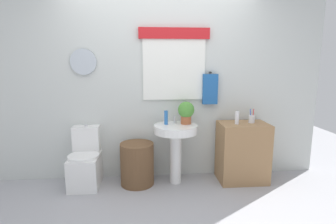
{
  "coord_description": "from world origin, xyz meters",
  "views": [
    {
      "loc": [
        -0.19,
        -2.43,
        1.56
      ],
      "look_at": [
        0.08,
        0.8,
        0.96
      ],
      "focal_mm": 28.49,
      "sensor_mm": 36.0,
      "label": 1
    }
  ],
  "objects_px": {
    "pedestal_sink": "(176,139)",
    "wooden_cabinet": "(242,152)",
    "lotion_bottle": "(237,118)",
    "soap_bottle": "(166,118)",
    "laundry_hamper": "(137,164)",
    "potted_plant": "(186,111)",
    "toothbrush_cup": "(252,119)",
    "toilet": "(86,163)"
  },
  "relations": [
    {
      "from": "pedestal_sink",
      "to": "wooden_cabinet",
      "type": "xyz_separation_m",
      "value": [
        0.89,
        0.0,
        -0.21
      ]
    },
    {
      "from": "wooden_cabinet",
      "to": "pedestal_sink",
      "type": "bearing_deg",
      "value": 180.0
    },
    {
      "from": "lotion_bottle",
      "to": "pedestal_sink",
      "type": "bearing_deg",
      "value": 177.07
    },
    {
      "from": "soap_bottle",
      "to": "pedestal_sink",
      "type": "bearing_deg",
      "value": -22.62
    },
    {
      "from": "pedestal_sink",
      "to": "lotion_bottle",
      "type": "xyz_separation_m",
      "value": [
        0.78,
        -0.04,
        0.27
      ]
    },
    {
      "from": "laundry_hamper",
      "to": "pedestal_sink",
      "type": "relative_size",
      "value": 0.7
    },
    {
      "from": "laundry_hamper",
      "to": "potted_plant",
      "type": "relative_size",
      "value": 1.88
    },
    {
      "from": "lotion_bottle",
      "to": "toothbrush_cup",
      "type": "height_order",
      "value": "toothbrush_cup"
    },
    {
      "from": "toothbrush_cup",
      "to": "wooden_cabinet",
      "type": "bearing_deg",
      "value": -169.63
    },
    {
      "from": "pedestal_sink",
      "to": "laundry_hamper",
      "type": "bearing_deg",
      "value": 180.0
    },
    {
      "from": "wooden_cabinet",
      "to": "potted_plant",
      "type": "relative_size",
      "value": 2.7
    },
    {
      "from": "laundry_hamper",
      "to": "wooden_cabinet",
      "type": "height_order",
      "value": "wooden_cabinet"
    },
    {
      "from": "wooden_cabinet",
      "to": "potted_plant",
      "type": "distance_m",
      "value": 0.93
    },
    {
      "from": "toilet",
      "to": "lotion_bottle",
      "type": "height_order",
      "value": "lotion_bottle"
    },
    {
      "from": "toilet",
      "to": "lotion_bottle",
      "type": "relative_size",
      "value": 4.68
    },
    {
      "from": "pedestal_sink",
      "to": "wooden_cabinet",
      "type": "distance_m",
      "value": 0.91
    },
    {
      "from": "lotion_bottle",
      "to": "laundry_hamper",
      "type": "bearing_deg",
      "value": 178.21
    },
    {
      "from": "toilet",
      "to": "lotion_bottle",
      "type": "bearing_deg",
      "value": -2.19
    },
    {
      "from": "wooden_cabinet",
      "to": "lotion_bottle",
      "type": "distance_m",
      "value": 0.49
    },
    {
      "from": "soap_bottle",
      "to": "toothbrush_cup",
      "type": "xyz_separation_m",
      "value": [
        1.12,
        -0.03,
        -0.03
      ]
    },
    {
      "from": "pedestal_sink",
      "to": "lotion_bottle",
      "type": "bearing_deg",
      "value": -2.93
    },
    {
      "from": "toothbrush_cup",
      "to": "soap_bottle",
      "type": "bearing_deg",
      "value": 178.46
    },
    {
      "from": "laundry_hamper",
      "to": "wooden_cabinet",
      "type": "bearing_deg",
      "value": 0.0
    },
    {
      "from": "soap_bottle",
      "to": "toothbrush_cup",
      "type": "distance_m",
      "value": 1.12
    },
    {
      "from": "soap_bottle",
      "to": "toothbrush_cup",
      "type": "bearing_deg",
      "value": -1.54
    },
    {
      "from": "laundry_hamper",
      "to": "pedestal_sink",
      "type": "xyz_separation_m",
      "value": [
        0.5,
        0.0,
        0.33
      ]
    },
    {
      "from": "potted_plant",
      "to": "toothbrush_cup",
      "type": "distance_m",
      "value": 0.87
    },
    {
      "from": "soap_bottle",
      "to": "potted_plant",
      "type": "xyz_separation_m",
      "value": [
        0.26,
        0.01,
        0.07
      ]
    },
    {
      "from": "pedestal_sink",
      "to": "soap_bottle",
      "type": "bearing_deg",
      "value": 157.38
    },
    {
      "from": "soap_bottle",
      "to": "lotion_bottle",
      "type": "height_order",
      "value": "soap_bottle"
    },
    {
      "from": "laundry_hamper",
      "to": "pedestal_sink",
      "type": "height_order",
      "value": "pedestal_sink"
    },
    {
      "from": "wooden_cabinet",
      "to": "lotion_bottle",
      "type": "height_order",
      "value": "lotion_bottle"
    },
    {
      "from": "toilet",
      "to": "lotion_bottle",
      "type": "xyz_separation_m",
      "value": [
        1.94,
        -0.07,
        0.57
      ]
    },
    {
      "from": "lotion_bottle",
      "to": "toilet",
      "type": "bearing_deg",
      "value": 177.81
    },
    {
      "from": "toilet",
      "to": "soap_bottle",
      "type": "height_order",
      "value": "soap_bottle"
    },
    {
      "from": "wooden_cabinet",
      "to": "soap_bottle",
      "type": "xyz_separation_m",
      "value": [
        -1.01,
        0.05,
        0.47
      ]
    },
    {
      "from": "soap_bottle",
      "to": "wooden_cabinet",
      "type": "bearing_deg",
      "value": -2.83
    },
    {
      "from": "pedestal_sink",
      "to": "toothbrush_cup",
      "type": "relative_size",
      "value": 4.2
    },
    {
      "from": "laundry_hamper",
      "to": "potted_plant",
      "type": "height_order",
      "value": "potted_plant"
    },
    {
      "from": "soap_bottle",
      "to": "potted_plant",
      "type": "bearing_deg",
      "value": 2.2
    },
    {
      "from": "laundry_hamper",
      "to": "soap_bottle",
      "type": "xyz_separation_m",
      "value": [
        0.38,
        0.05,
        0.59
      ]
    },
    {
      "from": "laundry_hamper",
      "to": "wooden_cabinet",
      "type": "relative_size",
      "value": 0.7
    }
  ]
}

